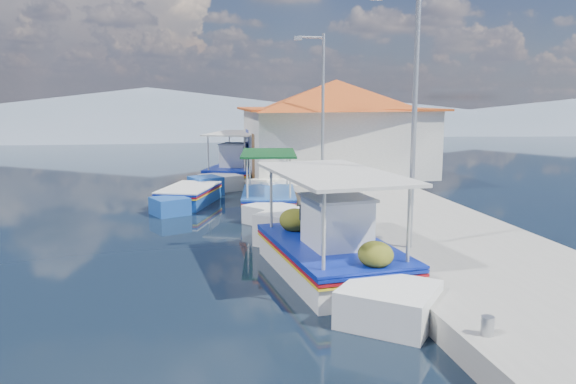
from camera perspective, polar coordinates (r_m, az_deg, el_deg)
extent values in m
plane|color=black|center=(11.15, -6.43, -11.92)|extent=(160.00, 160.00, 0.00)
cube|color=#A2A097|center=(18.02, 11.29, -2.81)|extent=(5.00, 44.00, 0.50)
cylinder|color=#A5A8AD|center=(9.24, 19.77, -12.79)|extent=(0.20, 0.20, 0.30)
cylinder|color=#A5A8AD|center=(13.56, 9.22, -5.14)|extent=(0.20, 0.20, 0.30)
cylinder|color=#A5A8AD|center=(19.19, 3.30, -0.66)|extent=(0.20, 0.20, 0.30)
cylinder|color=#A5A8AD|center=(24.99, 0.10, 1.78)|extent=(0.20, 0.20, 0.30)
cube|color=white|center=(13.09, 4.43, -7.51)|extent=(2.82, 4.76, 0.99)
cube|color=white|center=(15.91, 3.02, -3.91)|extent=(2.31, 2.31, 1.09)
cube|color=white|center=(10.39, 6.59, -12.22)|extent=(2.25, 2.25, 0.94)
cube|color=navy|center=(12.96, 4.46, -5.58)|extent=(2.90, 4.90, 0.06)
cube|color=maroon|center=(12.98, 4.45, -5.94)|extent=(2.90, 4.90, 0.05)
cube|color=yellow|center=(13.00, 4.45, -6.24)|extent=(2.90, 4.90, 0.04)
cube|color=navy|center=(12.94, 4.46, -5.27)|extent=(2.92, 4.86, 0.05)
cube|color=brown|center=(12.95, 4.46, -5.40)|extent=(2.63, 4.65, 0.05)
cube|color=white|center=(12.51, 4.69, -3.25)|extent=(1.41, 1.49, 1.14)
cube|color=silver|center=(12.39, 4.72, -0.57)|extent=(1.54, 1.61, 0.06)
cylinder|color=beige|center=(14.53, -0.07, -0.35)|extent=(0.07, 0.07, 1.66)
cylinder|color=beige|center=(14.74, 7.05, -0.28)|extent=(0.07, 0.07, 1.66)
cylinder|color=beige|center=(10.82, 1.04, -3.86)|extent=(0.07, 0.07, 1.66)
cylinder|color=beige|center=(11.11, 10.51, -3.67)|extent=(0.07, 0.07, 1.66)
cube|color=silver|center=(12.62, 4.56, 1.91)|extent=(2.93, 4.77, 0.07)
ellipsoid|color=#4A5416|center=(14.24, 2.04, -2.76)|extent=(0.79, 0.87, 0.59)
ellipsoid|color=#4A5416|center=(14.83, 4.66, -2.46)|extent=(0.67, 0.73, 0.50)
ellipsoid|color=#4A5416|center=(11.13, 6.83, -6.56)|extent=(0.71, 0.78, 0.53)
sphere|color=#F35F07|center=(13.55, 8.52, -1.42)|extent=(0.42, 0.42, 0.42)
cube|color=white|center=(20.44, -1.98, -1.28)|extent=(2.28, 3.61, 0.86)
cube|color=white|center=(22.58, -3.61, 0.04)|extent=(1.84, 1.84, 0.96)
cube|color=white|center=(18.38, -0.04, -2.53)|extent=(1.78, 1.78, 0.82)
cube|color=navy|center=(20.37, -1.99, -0.18)|extent=(2.35, 3.72, 0.05)
cube|color=maroon|center=(20.38, -1.99, -0.38)|extent=(2.35, 3.72, 0.05)
cube|color=yellow|center=(20.40, -1.98, -0.55)|extent=(2.35, 3.72, 0.04)
cube|color=#1B4EA7|center=(20.36, -1.99, 0.00)|extent=(2.36, 3.69, 0.05)
cube|color=brown|center=(20.36, -1.99, -0.08)|extent=(2.13, 3.52, 0.05)
cylinder|color=beige|center=(21.43, -4.94, 2.35)|extent=(0.06, 0.06, 1.46)
cylinder|color=beige|center=(21.81, -1.22, 2.52)|extent=(0.06, 0.06, 1.46)
cylinder|color=beige|center=(18.70, -2.91, 1.30)|extent=(0.06, 0.06, 1.46)
cylinder|color=beige|center=(19.14, 1.30, 1.50)|extent=(0.06, 0.06, 1.46)
cube|color=#0D411B|center=(20.17, -2.01, 4.01)|extent=(2.37, 3.62, 0.06)
cube|color=#1B4EA7|center=(21.89, -10.09, -0.70)|extent=(2.58, 3.45, 0.86)
cube|color=#1B4EA7|center=(23.79, -11.81, 0.34)|extent=(1.56, 1.56, 0.95)
cube|color=#1B4EA7|center=(20.05, -8.12, -1.60)|extent=(1.51, 1.51, 0.81)
cube|color=navy|center=(21.82, -10.12, 0.33)|extent=(2.66, 3.56, 0.05)
cube|color=maroon|center=(21.83, -10.11, 0.14)|extent=(2.66, 3.56, 0.05)
cube|color=yellow|center=(21.84, -10.11, -0.02)|extent=(2.66, 3.56, 0.04)
cube|color=white|center=(21.81, -10.12, 0.49)|extent=(2.66, 3.53, 0.05)
cube|color=brown|center=(21.81, -10.12, 0.42)|extent=(2.44, 3.35, 0.05)
cube|color=white|center=(27.49, -5.26, 1.58)|extent=(3.48, 4.64, 0.98)
cube|color=white|center=(29.97, -7.55, 2.45)|extent=(2.06, 2.06, 1.08)
cube|color=white|center=(25.13, -2.61, 0.84)|extent=(2.00, 2.00, 0.93)
cube|color=navy|center=(27.43, -5.27, 2.51)|extent=(3.59, 4.78, 0.06)
cube|color=maroon|center=(27.44, -5.27, 2.34)|extent=(3.59, 4.78, 0.05)
cube|color=yellow|center=(27.45, -5.26, 2.19)|extent=(3.59, 4.78, 0.04)
cube|color=navy|center=(27.42, -5.27, 2.66)|extent=(3.59, 4.75, 0.05)
cube|color=brown|center=(27.43, -5.27, 2.60)|extent=(3.29, 4.50, 0.05)
cube|color=white|center=(27.09, -5.01, 3.72)|extent=(1.58, 1.67, 1.13)
cube|color=silver|center=(27.03, -5.03, 4.95)|extent=(1.72, 1.80, 0.06)
cylinder|color=beige|center=(28.57, -8.38, 4.48)|extent=(0.07, 0.07, 1.65)
cylinder|color=beige|center=(29.27, -5.25, 4.67)|extent=(0.07, 0.07, 1.65)
cylinder|color=beige|center=(25.40, -5.36, 3.90)|extent=(0.07, 0.07, 1.65)
cylinder|color=beige|center=(26.19, -1.94, 4.11)|extent=(0.07, 0.07, 1.65)
cube|color=silver|center=(27.27, -5.33, 6.03)|extent=(3.58, 4.68, 0.07)
cube|color=white|center=(26.33, 4.87, 5.11)|extent=(8.00, 6.00, 3.00)
cube|color=#BD431A|center=(26.26, 4.92, 8.48)|extent=(8.64, 6.48, 0.10)
pyramid|color=#BD431A|center=(26.25, 4.94, 9.90)|extent=(10.49, 10.49, 1.40)
cube|color=brown|center=(24.65, -3.53, 3.65)|extent=(0.06, 1.00, 2.00)
cube|color=navy|center=(27.07, -4.16, 5.46)|extent=(0.06, 1.20, 0.90)
cylinder|color=#A5A8AD|center=(13.42, 12.80, 6.92)|extent=(0.12, 0.12, 6.00)
cylinder|color=#A5A8AD|center=(21.99, 3.58, 8.14)|extent=(0.12, 0.12, 6.00)
cylinder|color=#A5A8AD|center=(21.98, 2.35, 15.59)|extent=(1.00, 0.08, 0.08)
cube|color=#A5A8AD|center=(21.87, 1.02, 15.49)|extent=(0.30, 0.14, 0.14)
cone|color=slate|center=(66.51, -14.10, 8.01)|extent=(96.00, 96.00, 5.50)
cone|color=slate|center=(71.17, 11.01, 7.53)|extent=(76.80, 76.80, 3.80)
cone|color=slate|center=(83.49, 27.37, 7.06)|extent=(89.60, 89.60, 4.20)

